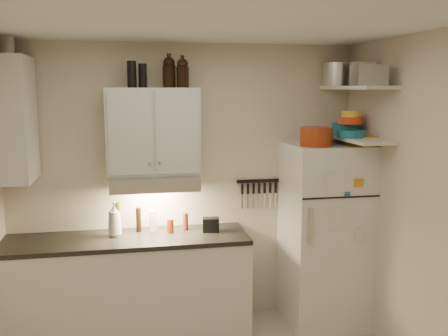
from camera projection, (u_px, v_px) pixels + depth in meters
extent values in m
cube|color=white|center=(212.00, 18.00, 2.99)|extent=(3.20, 3.00, 0.02)
cube|color=beige|center=(185.00, 185.00, 4.66)|extent=(3.20, 0.02, 2.60)
cube|color=beige|center=(438.00, 217.00, 3.50)|extent=(0.02, 3.00, 2.60)
cube|color=silver|center=(128.00, 290.00, 4.39)|extent=(2.10, 0.60, 0.88)
cube|color=black|center=(127.00, 239.00, 4.32)|extent=(2.10, 0.62, 0.04)
cube|color=silver|center=(153.00, 131.00, 4.35)|extent=(0.80, 0.33, 0.75)
cube|color=silver|center=(10.00, 119.00, 3.99)|extent=(0.33, 0.55, 1.00)
cube|color=silver|center=(154.00, 181.00, 4.36)|extent=(0.76, 0.46, 0.12)
cube|color=white|center=(324.00, 235.00, 4.63)|extent=(0.70, 0.68, 1.70)
cube|color=silver|center=(357.00, 88.00, 4.32)|extent=(0.30, 0.95, 0.03)
cube|color=silver|center=(355.00, 138.00, 4.39)|extent=(0.30, 0.95, 0.03)
cube|color=black|center=(258.00, 181.00, 4.76)|extent=(0.42, 0.02, 0.03)
cylinder|color=maroon|center=(316.00, 137.00, 4.30)|extent=(0.35, 0.35, 0.16)
cube|color=orange|center=(364.00, 141.00, 4.36)|extent=(0.25, 0.29, 0.09)
cylinder|color=silver|center=(324.00, 138.00, 4.49)|extent=(0.08, 0.08, 0.11)
cylinder|color=silver|center=(338.00, 75.00, 4.62)|extent=(0.35, 0.35, 0.21)
cube|color=#AAAAAD|center=(362.00, 74.00, 4.29)|extent=(0.25, 0.23, 0.20)
cube|color=#AAAAAD|center=(374.00, 75.00, 3.95)|extent=(0.20, 0.20, 0.17)
cylinder|color=#16687D|center=(346.00, 129.00, 4.55)|extent=(0.26, 0.26, 0.11)
cylinder|color=#F54017|center=(351.00, 120.00, 4.44)|extent=(0.21, 0.21, 0.06)
cylinder|color=yellow|center=(351.00, 114.00, 4.43)|extent=(0.16, 0.16, 0.05)
cylinder|color=#16687D|center=(351.00, 134.00, 4.30)|extent=(0.26, 0.26, 0.06)
cylinder|color=black|center=(143.00, 76.00, 4.27)|extent=(0.09, 0.09, 0.20)
cylinder|color=black|center=(132.00, 74.00, 4.24)|extent=(0.10, 0.10, 0.22)
cylinder|color=silver|center=(7.00, 46.00, 3.98)|extent=(0.12, 0.12, 0.15)
imported|color=silver|center=(114.00, 217.00, 4.32)|extent=(0.15, 0.15, 0.34)
cylinder|color=#5D271C|center=(185.00, 221.00, 4.53)|extent=(0.06, 0.06, 0.16)
cylinder|color=#4D6218|center=(118.00, 219.00, 4.35)|extent=(0.06, 0.06, 0.29)
cylinder|color=black|center=(139.00, 220.00, 4.47)|extent=(0.06, 0.06, 0.22)
cylinder|color=silver|center=(153.00, 221.00, 4.48)|extent=(0.08, 0.08, 0.20)
cylinder|color=maroon|center=(170.00, 226.00, 4.45)|extent=(0.07, 0.07, 0.12)
cube|color=black|center=(211.00, 225.00, 4.48)|extent=(0.16, 0.12, 0.12)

